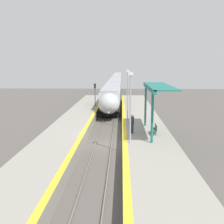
% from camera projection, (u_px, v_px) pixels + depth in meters
% --- Properties ---
extents(ground_plane, '(120.00, 120.00, 0.00)m').
position_uv_depth(ground_plane, '(104.00, 145.00, 25.42)').
color(ground_plane, '#56514C').
extents(rail_left, '(0.08, 90.00, 0.15)m').
position_uv_depth(rail_left, '(96.00, 144.00, 25.43)').
color(rail_left, slate).
rests_on(rail_left, ground_plane).
extents(rail_right, '(0.08, 90.00, 0.15)m').
position_uv_depth(rail_right, '(112.00, 144.00, 25.38)').
color(rail_right, slate).
rests_on(rail_right, ground_plane).
extents(train, '(2.83, 89.89, 3.79)m').
position_uv_depth(train, '(116.00, 83.00, 78.47)').
color(train, black).
rests_on(train, ground_plane).
extents(platform_right, '(4.36, 64.00, 1.06)m').
position_uv_depth(platform_right, '(146.00, 139.00, 25.20)').
color(platform_right, gray).
rests_on(platform_right, ground_plane).
extents(platform_left, '(3.95, 64.00, 1.06)m').
position_uv_depth(platform_left, '(63.00, 139.00, 25.45)').
color(platform_left, gray).
rests_on(platform_left, ground_plane).
extents(platform_bench, '(0.44, 1.45, 0.89)m').
position_uv_depth(platform_bench, '(155.00, 129.00, 24.89)').
color(platform_bench, '#4C6B4C').
rests_on(platform_bench, platform_right).
extents(person_waiting, '(0.36, 0.23, 1.73)m').
position_uv_depth(person_waiting, '(132.00, 123.00, 25.13)').
color(person_waiting, navy).
rests_on(person_waiting, platform_right).
extents(railway_signal, '(0.28, 0.28, 4.36)m').
position_uv_depth(railway_signal, '(95.00, 95.00, 42.15)').
color(railway_signal, '#59595E').
rests_on(railway_signal, ground_plane).
extents(lamppost_near, '(0.36, 0.20, 5.55)m').
position_uv_depth(lamppost_near, '(130.00, 103.00, 21.72)').
color(lamppost_near, '#9E9EA3').
rests_on(lamppost_near, platform_right).
extents(lamppost_mid, '(0.36, 0.20, 5.55)m').
position_uv_depth(lamppost_mid, '(128.00, 92.00, 30.71)').
color(lamppost_mid, '#9E9EA3').
rests_on(lamppost_mid, platform_right).
extents(station_canopy, '(2.02, 9.24, 4.32)m').
position_uv_depth(station_canopy, '(155.00, 89.00, 24.64)').
color(station_canopy, '#1E6B66').
rests_on(station_canopy, platform_right).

